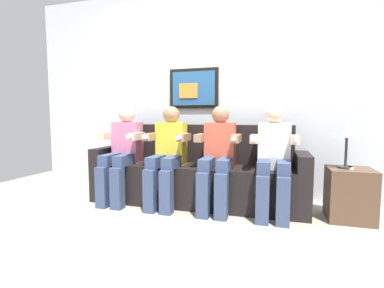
# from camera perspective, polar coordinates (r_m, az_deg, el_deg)

# --- Properties ---
(ground_plane) EXTENTS (6.25, 6.25, 0.00)m
(ground_plane) POSITION_cam_1_polar(r_m,az_deg,el_deg) (3.03, -0.82, -13.55)
(ground_plane) COLOR #9E9384
(back_wall_assembly) EXTENTS (4.81, 0.10, 2.60)m
(back_wall_assembly) POSITION_cam_1_polar(r_m,az_deg,el_deg) (3.62, 2.72, 10.39)
(back_wall_assembly) COLOR silver
(back_wall_assembly) RESTS_ON ground_plane
(couch) EXTENTS (2.41, 0.58, 0.90)m
(couch) POSITION_cam_1_polar(r_m,az_deg,el_deg) (3.25, 0.88, -6.54)
(couch) COLOR black
(couch) RESTS_ON ground_plane
(person_leftmost) EXTENTS (0.46, 0.56, 1.11)m
(person_leftmost) POSITION_cam_1_polar(r_m,az_deg,el_deg) (3.38, -13.90, -1.21)
(person_leftmost) COLOR pink
(person_leftmost) RESTS_ON ground_plane
(person_left_center) EXTENTS (0.46, 0.56, 1.11)m
(person_left_center) POSITION_cam_1_polar(r_m,az_deg,el_deg) (3.13, -4.93, -1.56)
(person_left_center) COLOR yellow
(person_left_center) RESTS_ON ground_plane
(person_right_center) EXTENTS (0.46, 0.56, 1.11)m
(person_right_center) POSITION_cam_1_polar(r_m,az_deg,el_deg) (2.98, 5.29, -1.94)
(person_right_center) COLOR #D8593F
(person_right_center) RESTS_ON ground_plane
(person_rightmost) EXTENTS (0.46, 0.56, 1.11)m
(person_rightmost) POSITION_cam_1_polar(r_m,az_deg,el_deg) (2.92, 16.25, -2.25)
(person_rightmost) COLOR white
(person_rightmost) RESTS_ON ground_plane
(side_table_right) EXTENTS (0.40, 0.40, 0.50)m
(side_table_right) POSITION_cam_1_polar(r_m,az_deg,el_deg) (3.13, 29.28, -8.86)
(side_table_right) COLOR brown
(side_table_right) RESTS_ON ground_plane
(table_lamp) EXTENTS (0.22, 0.22, 0.46)m
(table_lamp) POSITION_cam_1_polar(r_m,az_deg,el_deg) (3.04, 28.91, 2.35)
(table_lamp) COLOR #333338
(table_lamp) RESTS_ON side_table_right
(spare_remote_on_table) EXTENTS (0.04, 0.13, 0.02)m
(spare_remote_on_table) POSITION_cam_1_polar(r_m,az_deg,el_deg) (3.08, 29.37, -4.16)
(spare_remote_on_table) COLOR white
(spare_remote_on_table) RESTS_ON side_table_right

